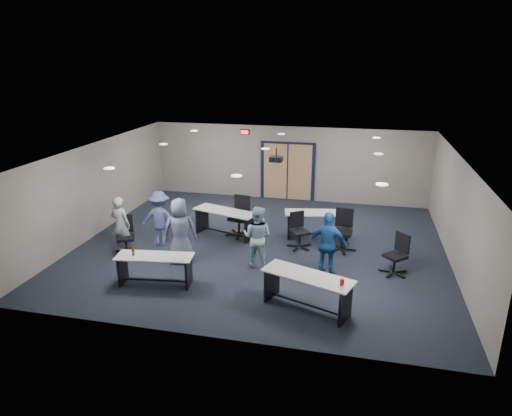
% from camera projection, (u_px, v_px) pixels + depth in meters
% --- Properties ---
extents(floor, '(10.00, 10.00, 0.00)m').
position_uv_depth(floor, '(261.00, 246.00, 12.86)').
color(floor, black).
rests_on(floor, ground).
extents(back_wall, '(10.00, 0.04, 2.70)m').
position_uv_depth(back_wall, '(288.00, 164.00, 16.58)').
color(back_wall, gray).
rests_on(back_wall, floor).
extents(front_wall, '(10.00, 0.04, 2.70)m').
position_uv_depth(front_wall, '(208.00, 273.00, 8.27)').
color(front_wall, gray).
rests_on(front_wall, floor).
extents(left_wall, '(0.04, 9.00, 2.70)m').
position_uv_depth(left_wall, '(97.00, 189.00, 13.49)').
color(left_wall, gray).
rests_on(left_wall, floor).
extents(right_wall, '(0.04, 9.00, 2.70)m').
position_uv_depth(right_wall, '(457.00, 214.00, 11.36)').
color(right_wall, gray).
rests_on(right_wall, floor).
extents(ceiling, '(10.00, 9.00, 0.04)m').
position_uv_depth(ceiling, '(262.00, 151.00, 11.99)').
color(ceiling, white).
rests_on(ceiling, back_wall).
extents(double_door, '(2.00, 0.07, 2.20)m').
position_uv_depth(double_door, '(288.00, 172.00, 16.64)').
color(double_door, black).
rests_on(double_door, back_wall).
extents(exit_sign, '(0.32, 0.07, 0.18)m').
position_uv_depth(exit_sign, '(245.00, 132.00, 16.52)').
color(exit_sign, black).
rests_on(exit_sign, back_wall).
extents(ceiling_projector, '(0.35, 0.32, 0.37)m').
position_uv_depth(ceiling_projector, '(276.00, 159.00, 12.48)').
color(ceiling_projector, black).
rests_on(ceiling_projector, ceiling).
extents(ceiling_can_lights, '(6.24, 5.74, 0.02)m').
position_uv_depth(ceiling_can_lights, '(264.00, 151.00, 12.23)').
color(ceiling_can_lights, silver).
rests_on(ceiling_can_lights, ceiling).
extents(table_front_left, '(1.84, 0.83, 0.98)m').
position_uv_depth(table_front_left, '(155.00, 265.00, 10.57)').
color(table_front_left, beige).
rests_on(table_front_left, floor).
extents(table_front_right, '(2.04, 1.27, 0.92)m').
position_uv_depth(table_front_right, '(308.00, 286.00, 9.50)').
color(table_front_right, beige).
rests_on(table_front_right, floor).
extents(table_back_left, '(2.03, 1.18, 0.78)m').
position_uv_depth(table_back_left, '(225.00, 219.00, 13.41)').
color(table_back_left, beige).
rests_on(table_back_left, floor).
extents(table_back_right, '(1.98, 0.97, 0.77)m').
position_uv_depth(table_back_right, '(318.00, 220.00, 13.31)').
color(table_back_right, beige).
rests_on(table_back_right, floor).
extents(chair_back_b, '(0.87, 0.87, 1.18)m').
position_uv_depth(chair_back_b, '(239.00, 217.00, 13.40)').
color(chair_back_b, black).
rests_on(chair_back_b, floor).
extents(chair_back_c, '(0.88, 0.88, 1.00)m').
position_uv_depth(chair_back_c, '(300.00, 231.00, 12.57)').
color(chair_back_c, black).
rests_on(chair_back_c, floor).
extents(chair_back_d, '(0.77, 0.77, 1.15)m').
position_uv_depth(chair_back_d, '(343.00, 231.00, 12.40)').
color(chair_back_d, black).
rests_on(chair_back_d, floor).
extents(chair_loose_left, '(0.87, 0.87, 1.04)m').
position_uv_depth(chair_loose_left, '(125.00, 236.00, 12.15)').
color(chair_loose_left, black).
rests_on(chair_loose_left, floor).
extents(chair_loose_right, '(0.91, 0.91, 1.02)m').
position_uv_depth(chair_loose_right, '(395.00, 255.00, 11.06)').
color(chair_loose_right, black).
rests_on(chair_loose_right, floor).
extents(person_gray, '(0.62, 0.44, 1.58)m').
position_uv_depth(person_gray, '(120.00, 225.00, 12.22)').
color(person_gray, '#949BA1').
rests_on(person_gray, floor).
extents(person_plaid, '(0.97, 0.79, 1.71)m').
position_uv_depth(person_plaid, '(180.00, 231.00, 11.62)').
color(person_plaid, slate).
rests_on(person_plaid, floor).
extents(person_lightblue, '(0.86, 0.72, 1.59)m').
position_uv_depth(person_lightblue, '(257.00, 237.00, 11.38)').
color(person_lightblue, '#9BBECE').
rests_on(person_lightblue, floor).
extents(person_navy, '(1.01, 0.55, 1.63)m').
position_uv_depth(person_navy, '(328.00, 245.00, 10.87)').
color(person_navy, '#1A4991').
rests_on(person_navy, floor).
extents(person_back, '(1.12, 0.80, 1.58)m').
position_uv_depth(person_back, '(160.00, 218.00, 12.69)').
color(person_back, '#485483').
rests_on(person_back, floor).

